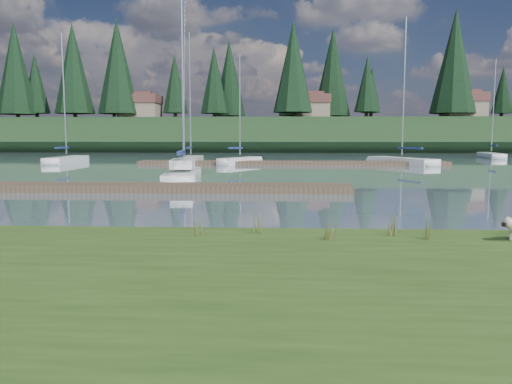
{
  "coord_description": "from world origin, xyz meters",
  "views": [
    {
      "loc": [
        0.93,
        -12.3,
        2.34
      ],
      "look_at": [
        0.38,
        -0.5,
        1.03
      ],
      "focal_mm": 35.0,
      "sensor_mm": 36.0,
      "label": 1
    }
  ],
  "objects": [
    {
      "name": "conifer_3",
      "position": [
        -10.0,
        72.0,
        11.74
      ],
      "size": [
        4.84,
        4.84,
        12.25
      ],
      "color": "#382619",
      "rests_on": "ridge"
    },
    {
      "name": "sailboat_main",
      "position": [
        -4.2,
        14.3,
        0.42
      ],
      "size": [
        2.52,
        8.16,
        11.64
      ],
      "rotation": [
        0.0,
        0.0,
        1.69
      ],
      "color": "white",
      "rests_on": "ground"
    },
    {
      "name": "weed_4",
      "position": [
        1.86,
        -2.69,
        0.52
      ],
      "size": [
        0.17,
        0.14,
        0.41
      ],
      "color": "#475B23",
      "rests_on": "bank"
    },
    {
      "name": "weed_0",
      "position": [
        0.51,
        -2.11,
        0.6
      ],
      "size": [
        0.17,
        0.14,
        0.6
      ],
      "color": "#475B23",
      "rests_on": "bank"
    },
    {
      "name": "sailboat_bg_5",
      "position": [
        24.34,
        44.48,
        0.32
      ],
      "size": [
        2.54,
        7.66,
        10.8
      ],
      "rotation": [
        0.0,
        0.0,
        1.43
      ],
      "color": "white",
      "rests_on": "ground"
    },
    {
      "name": "conifer_2",
      "position": [
        -25.0,
        68.0,
        13.54
      ],
      "size": [
        6.6,
        6.6,
        16.05
      ],
      "color": "#382619",
      "rests_on": "ridge"
    },
    {
      "name": "weed_2",
      "position": [
        3.24,
        -2.3,
        0.64
      ],
      "size": [
        0.17,
        0.14,
        0.7
      ],
      "color": "#475B23",
      "rests_on": "bank"
    },
    {
      "name": "dock_far",
      "position": [
        2.0,
        30.0,
        0.15
      ],
      "size": [
        26.0,
        2.2,
        0.3
      ],
      "primitive_type": "cube",
      "color": "#4C3D2C",
      "rests_on": "ground"
    },
    {
      "name": "weed_3",
      "position": [
        -0.73,
        -2.39,
        0.57
      ],
      "size": [
        0.17,
        0.14,
        0.51
      ],
      "color": "#475B23",
      "rests_on": "bank"
    },
    {
      "name": "house_2",
      "position": [
        30.0,
        69.0,
        7.31
      ],
      "size": [
        6.3,
        5.3,
        4.65
      ],
      "color": "gray",
      "rests_on": "ridge"
    },
    {
      "name": "sailboat_bg_3",
      "position": [
        11.12,
        31.71,
        0.32
      ],
      "size": [
        5.15,
        8.36,
        12.39
      ],
      "rotation": [
        0.0,
        0.0,
        2.02
      ],
      "color": "white",
      "rests_on": "ground"
    },
    {
      "name": "sailboat_bg_1",
      "position": [
        -7.01,
        32.74,
        0.33
      ],
      "size": [
        1.86,
        7.78,
        11.54
      ],
      "rotation": [
        0.0,
        0.0,
        1.62
      ],
      "color": "white",
      "rests_on": "ground"
    },
    {
      "name": "mud_lip",
      "position": [
        0.0,
        -1.6,
        0.07
      ],
      "size": [
        60.0,
        0.5,
        0.14
      ],
      "primitive_type": "cube",
      "color": "#33281C",
      "rests_on": "ground"
    },
    {
      "name": "conifer_1",
      "position": [
        -40.0,
        71.0,
        11.28
      ],
      "size": [
        4.4,
        4.4,
        11.3
      ],
      "color": "#382619",
      "rests_on": "ridge"
    },
    {
      "name": "house_0",
      "position": [
        -22.0,
        70.0,
        7.31
      ],
      "size": [
        6.3,
        5.3,
        4.65
      ],
      "color": "gray",
      "rests_on": "ridge"
    },
    {
      "name": "weed_1",
      "position": [
        1.99,
        -2.53,
        0.52
      ],
      "size": [
        0.17,
        0.14,
        0.41
      ],
      "color": "#475B23",
      "rests_on": "bank"
    },
    {
      "name": "conifer_6",
      "position": [
        28.0,
        68.0,
        13.99
      ],
      "size": [
        7.04,
        7.04,
        17.0
      ],
      "color": "#382619",
      "rests_on": "ridge"
    },
    {
      "name": "ground",
      "position": [
        0.0,
        30.0,
        0.0
      ],
      "size": [
        200.0,
        200.0,
        0.0
      ],
      "primitive_type": "plane",
      "color": "slate",
      "rests_on": "ground"
    },
    {
      "name": "weed_5",
      "position": [
        3.9,
        -2.6,
        0.58
      ],
      "size": [
        0.17,
        0.14,
        0.54
      ],
      "color": "#475B23",
      "rests_on": "bank"
    },
    {
      "name": "sailboat_bg_2",
      "position": [
        -2.21,
        31.13,
        0.33
      ],
      "size": [
        3.93,
        5.92,
        9.36
      ],
      "rotation": [
        0.0,
        0.0,
        1.08
      ],
      "color": "white",
      "rests_on": "ground"
    },
    {
      "name": "conifer_4",
      "position": [
        3.0,
        66.0,
        13.09
      ],
      "size": [
        6.16,
        6.16,
        15.1
      ],
      "color": "#382619",
      "rests_on": "ridge"
    },
    {
      "name": "bank",
      "position": [
        0.0,
        -6.0,
        0.17
      ],
      "size": [
        60.0,
        9.0,
        0.35
      ],
      "primitive_type": "cube",
      "color": "#34531B",
      "rests_on": "ground"
    },
    {
      "name": "ridge",
      "position": [
        0.0,
        73.0,
        2.5
      ],
      "size": [
        200.0,
        20.0,
        5.0
      ],
      "primitive_type": "cube",
      "color": "#1A3218",
      "rests_on": "ground"
    },
    {
      "name": "house_1",
      "position": [
        6.0,
        71.0,
        7.31
      ],
      "size": [
        6.3,
        5.3,
        4.65
      ],
      "color": "gray",
      "rests_on": "ridge"
    },
    {
      "name": "sailboat_bg_0",
      "position": [
        -18.15,
        32.3,
        0.32
      ],
      "size": [
        1.79,
        7.95,
        11.47
      ],
      "rotation": [
        0.0,
        0.0,
        1.6
      ],
      "color": "white",
      "rests_on": "ground"
    },
    {
      "name": "dock_near",
      "position": [
        -4.0,
        9.0,
        0.15
      ],
      "size": [
        16.0,
        2.0,
        0.3
      ],
      "primitive_type": "cube",
      "color": "#4C3D2C",
      "rests_on": "ground"
    },
    {
      "name": "conifer_5",
      "position": [
        15.0,
        70.0,
        10.83
      ],
      "size": [
        3.96,
        3.96,
        10.35
      ],
      "color": "#382619",
      "rests_on": "ridge"
    }
  ]
}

